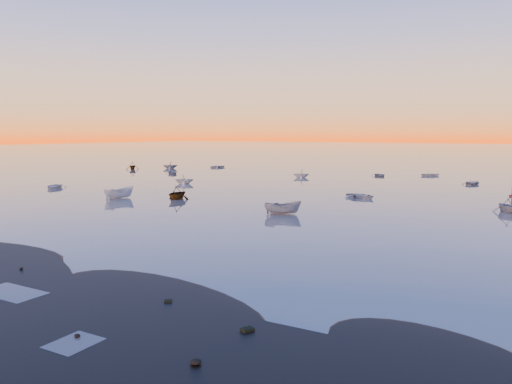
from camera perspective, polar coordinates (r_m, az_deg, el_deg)
The scene contains 6 objects.
ground at distance 124.79m, azimuth 17.88°, elevation 2.59°, with size 600.00×600.00×0.00m, color #70675D.
mud_lobes at distance 34.03m, azimuth -20.55°, elevation -7.98°, with size 140.00×6.00×0.07m, color black, non-canonical shape.
moored_fleet at distance 79.54m, azimuth 10.84°, elevation 0.59°, with size 124.00×58.00×1.20m, color silver, non-canonical shape.
boat_near_left at distance 81.96m, azimuth -22.07°, elevation 0.39°, with size 4.13×1.72×1.03m, color silver.
boat_near_center at distance 51.98m, azimuth 3.08°, elevation -2.55°, with size 3.90×1.65×1.35m, color gray.
boat_near_right at distance 59.65m, azimuth 26.72°, elevation -2.06°, with size 3.40×1.53×1.19m, color gray.
Camera 1 is at (25.54, -21.85, 8.43)m, focal length 35.00 mm.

